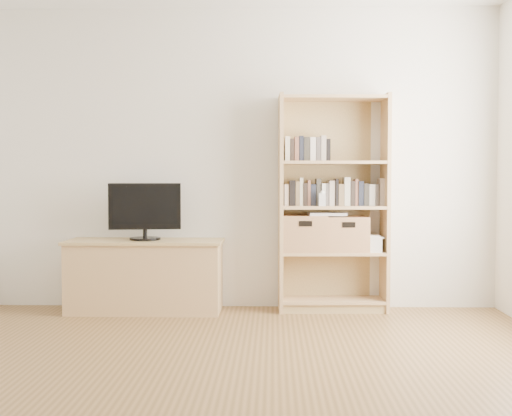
{
  "coord_description": "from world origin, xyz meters",
  "views": [
    {
      "loc": [
        0.32,
        -3.1,
        1.12
      ],
      "look_at": [
        0.18,
        1.9,
        0.89
      ],
      "focal_mm": 45.0,
      "sensor_mm": 36.0,
      "label": 1
    }
  ],
  "objects_px": {
    "bookshelf": "(333,203)",
    "laptop": "(327,214)",
    "basket_left": "(304,233)",
    "tv_stand": "(145,277)",
    "television": "(145,212)",
    "basket_right": "(346,234)",
    "baby_monitor": "(322,200)"
  },
  "relations": [
    {
      "from": "bookshelf",
      "to": "laptop",
      "type": "relative_size",
      "value": 5.89
    },
    {
      "from": "bookshelf",
      "to": "basket_left",
      "type": "bearing_deg",
      "value": -178.81
    },
    {
      "from": "tv_stand",
      "to": "television",
      "type": "relative_size",
      "value": 2.11
    },
    {
      "from": "tv_stand",
      "to": "laptop",
      "type": "xyz_separation_m",
      "value": [
        1.53,
        0.06,
        0.54
      ]
    },
    {
      "from": "basket_right",
      "to": "television",
      "type": "bearing_deg",
      "value": -179.37
    },
    {
      "from": "tv_stand",
      "to": "basket_left",
      "type": "relative_size",
      "value": 3.43
    },
    {
      "from": "tv_stand",
      "to": "television",
      "type": "bearing_deg",
      "value": 0.0
    },
    {
      "from": "television",
      "to": "laptop",
      "type": "bearing_deg",
      "value": -5.71
    },
    {
      "from": "baby_monitor",
      "to": "tv_stand",
      "type": "bearing_deg",
      "value": -178.12
    },
    {
      "from": "television",
      "to": "laptop",
      "type": "relative_size",
      "value": 1.94
    },
    {
      "from": "bookshelf",
      "to": "television",
      "type": "relative_size",
      "value": 3.04
    },
    {
      "from": "television",
      "to": "basket_right",
      "type": "height_order",
      "value": "television"
    },
    {
      "from": "tv_stand",
      "to": "basket_right",
      "type": "bearing_deg",
      "value": 2.53
    },
    {
      "from": "baby_monitor",
      "to": "basket_left",
      "type": "bearing_deg",
      "value": 150.87
    },
    {
      "from": "television",
      "to": "baby_monitor",
      "type": "height_order",
      "value": "television"
    },
    {
      "from": "baby_monitor",
      "to": "basket_left",
      "type": "distance_m",
      "value": 0.33
    },
    {
      "from": "bookshelf",
      "to": "basket_right",
      "type": "bearing_deg",
      "value": -2.6
    },
    {
      "from": "bookshelf",
      "to": "basket_left",
      "type": "distance_m",
      "value": 0.35
    },
    {
      "from": "television",
      "to": "basket_right",
      "type": "xyz_separation_m",
      "value": [
        1.7,
        0.07,
        -0.19
      ]
    },
    {
      "from": "tv_stand",
      "to": "laptop",
      "type": "height_order",
      "value": "laptop"
    },
    {
      "from": "bookshelf",
      "to": "basket_left",
      "type": "relative_size",
      "value": 4.94
    },
    {
      "from": "bookshelf",
      "to": "television",
      "type": "height_order",
      "value": "bookshelf"
    },
    {
      "from": "basket_left",
      "to": "basket_right",
      "type": "bearing_deg",
      "value": 0.59
    },
    {
      "from": "tv_stand",
      "to": "television",
      "type": "height_order",
      "value": "television"
    },
    {
      "from": "bookshelf",
      "to": "laptop",
      "type": "height_order",
      "value": "bookshelf"
    },
    {
      "from": "basket_right",
      "to": "tv_stand",
      "type": "bearing_deg",
      "value": -179.37
    },
    {
      "from": "baby_monitor",
      "to": "basket_left",
      "type": "xyz_separation_m",
      "value": [
        -0.15,
        0.09,
        -0.29
      ]
    },
    {
      "from": "basket_left",
      "to": "laptop",
      "type": "distance_m",
      "value": 0.25
    },
    {
      "from": "television",
      "to": "bookshelf",
      "type": "bearing_deg",
      "value": -5.07
    },
    {
      "from": "television",
      "to": "basket_right",
      "type": "distance_m",
      "value": 1.71
    },
    {
      "from": "tv_stand",
      "to": "baby_monitor",
      "type": "bearing_deg",
      "value": -1.12
    },
    {
      "from": "bookshelf",
      "to": "baby_monitor",
      "type": "height_order",
      "value": "bookshelf"
    }
  ]
}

